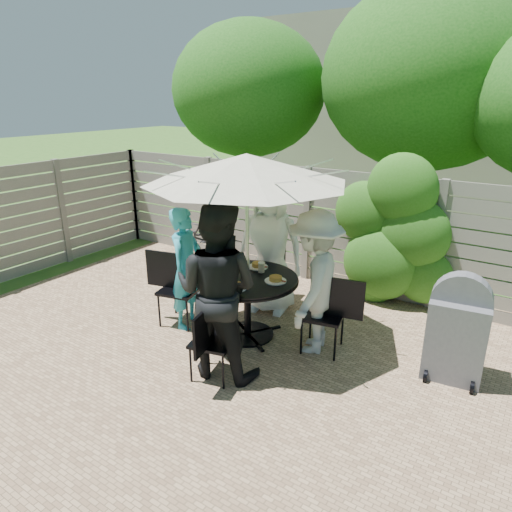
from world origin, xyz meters
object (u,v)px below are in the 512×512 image
Objects in this scene: plate_back at (258,266)px; glass_left at (224,272)px; glass_back at (247,264)px; chair_front at (213,356)px; patio_table at (247,296)px; person_left at (187,269)px; person_front at (217,291)px; bicycle at (212,240)px; plate_left at (220,271)px; plate_right at (276,279)px; person_back at (270,246)px; chair_right at (324,329)px; person_right at (314,283)px; umbrella at (247,169)px; syrup_jug at (244,269)px; bbq_grill at (456,332)px; glass_front at (247,281)px; chair_left at (180,303)px; coffee_cup at (261,268)px; plate_front at (235,286)px; chair_back at (273,289)px.

glass_left is at bearing -106.43° from plate_back.
chair_front is at bearing -72.34° from glass_back.
patio_table is 0.86m from person_left.
glass_back is (-0.34, 1.04, -0.09)m from person_front.
bicycle is at bearing 132.42° from glass_left.
person_left is at bearing -167.25° from plate_left.
glass_left reaches higher than plate_right.
plate_left is 2.42m from bicycle.
person_back is 0.58m from glass_back.
person_left is 1.19m from person_front.
bicycle is at bearing 140.24° from glass_back.
chair_right is at bearing 12.74° from patio_table.
plate_left is 1.86× the size of glass_back.
person_back is 0.91m from plate_left.
person_right is 0.91m from plate_back.
umbrella reaches higher than syrup_jug.
person_right is 1.57m from bbq_grill.
glass_back reaches higher than plate_left.
plate_right is 0.43m from syrup_jug.
plate_back is 1.86× the size of glass_back.
chair_front is 3.42× the size of plate_right.
person_front is at bearing -45.00° from person_right.
plate_right is at bearing -16.43° from glass_back.
person_left is 3.21m from bbq_grill.
bbq_grill is (1.97, 0.42, -0.28)m from plate_right.
glass_front is (0.32, -0.46, 0.00)m from glass_back.
person_back is 0.97m from glass_left.
chair_left reaches higher than plate_left.
person_front is 13.77× the size of glass_back.
glass_back is (0.78, 0.44, 0.58)m from chair_left.
person_left reaches higher than coffee_cup.
plate_left is 0.14× the size of bicycle.
plate_right is (0.70, 0.16, 0.00)m from plate_left.
person_right is at bearing -10.70° from plate_back.
plate_front is (-0.10, 0.46, -0.14)m from person_front.
person_back is 1.18m from person_right.
umbrella reaches higher than patio_table.
person_right reaches higher than chair_front.
plate_right is (0.53, -0.73, -0.12)m from person_back.
syrup_jug is (-0.15, 0.39, 0.06)m from plate_front.
chair_back is at bearing 44.03° from chair_left.
glass_front is at bearing -105.52° from person_left.
chair_front is at bearing 45.80° from chair_right.
chair_back is at bearing 102.66° from umbrella.
coffee_cup is at bearing 92.97° from plate_front.
chair_right reaches higher than coffee_cup.
glass_left is (0.12, -0.08, 0.05)m from plate_left.
chair_front is 5.56× the size of syrup_jug.
syrup_jug is at bearing 130.79° from glass_front.
chair_right is 6.79× the size of glass_back.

